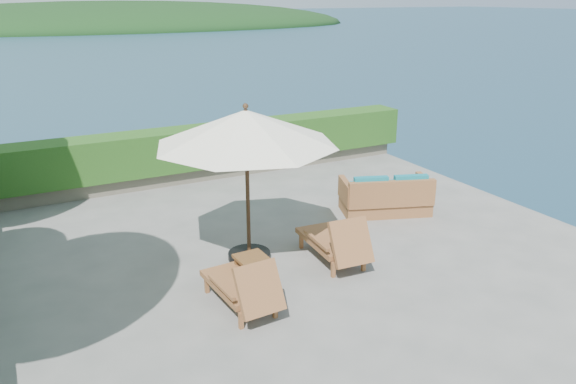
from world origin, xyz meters
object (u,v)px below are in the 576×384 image
lounge_left (244,286)px  wicker_loveseat (386,197)px  lounge_right (336,241)px  side_table (252,262)px  patio_umbrella (246,129)px

lounge_left → wicker_loveseat: bearing=23.6°
lounge_right → side_table: 1.65m
wicker_loveseat → lounge_left: bearing=-132.8°
lounge_right → patio_umbrella: bearing=150.2°
lounge_right → side_table: size_ratio=3.39×
patio_umbrella → lounge_left: size_ratio=2.07×
patio_umbrella → lounge_left: 2.65m
patio_umbrella → side_table: (-0.36, -0.93, -1.97)m
lounge_right → side_table: bearing=-173.7°
side_table → patio_umbrella: bearing=68.9°
side_table → wicker_loveseat: (3.91, 1.62, -0.06)m
patio_umbrella → lounge_left: (-0.77, -1.56, -2.00)m
lounge_left → lounge_right: (2.06, 0.70, 0.02)m
lounge_left → lounge_right: 2.18m
patio_umbrella → lounge_right: 2.51m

